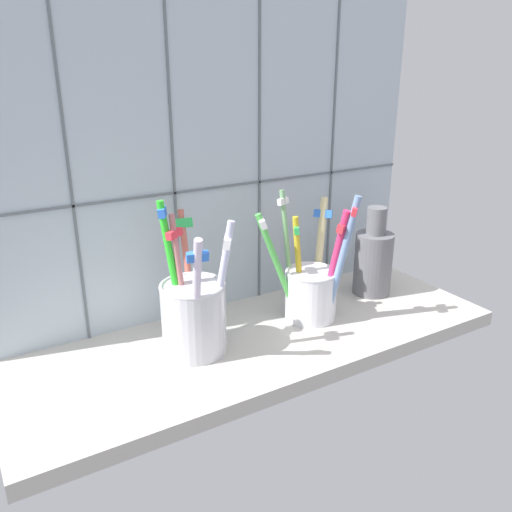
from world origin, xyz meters
TOP-DOWN VIEW (x-y plane):
  - counter_slab at (0.00, 0.00)cm, footprint 64.00×22.00cm
  - tile_wall_back at (0.00, 12.00)cm, footprint 64.00×2.20cm
  - toothbrush_cup_left at (-8.76, 1.15)cm, footprint 8.25×13.40cm
  - toothbrush_cup_right at (8.85, 1.18)cm, footprint 13.81×11.07cm
  - ceramic_vase at (21.82, 3.12)cm, footprint 5.69×5.69cm

SIDE VIEW (x-z plane):
  - counter_slab at x=0.00cm, z-range 0.00..2.00cm
  - toothbrush_cup_right at x=8.85cm, z-range -2.34..15.60cm
  - toothbrush_cup_left at x=-8.76cm, z-range -2.32..16.62cm
  - ceramic_vase at x=21.82cm, z-range 0.63..14.13cm
  - tile_wall_back at x=0.00cm, z-range 0.00..45.00cm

